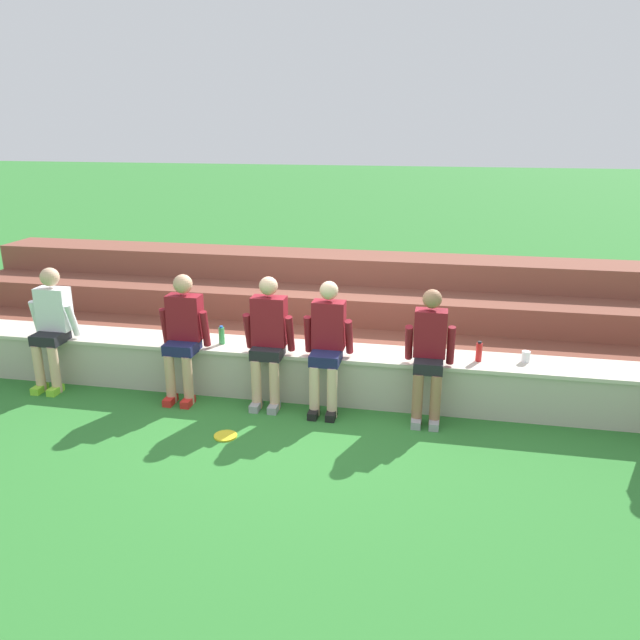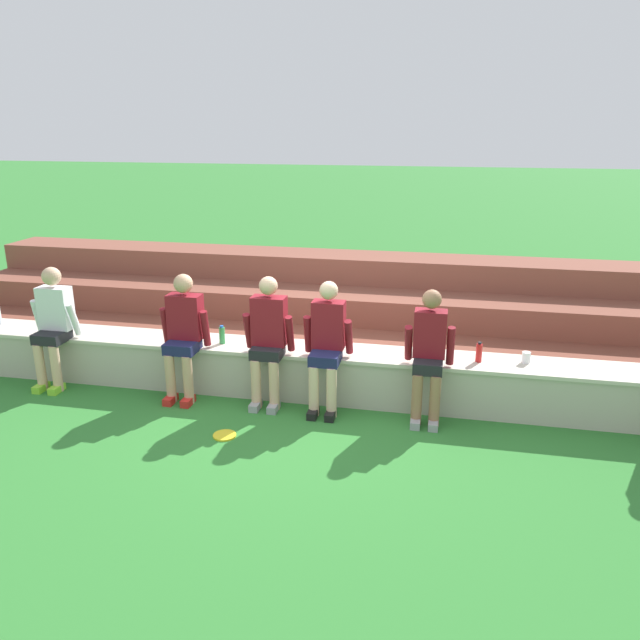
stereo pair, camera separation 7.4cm
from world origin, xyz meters
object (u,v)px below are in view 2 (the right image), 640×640
(person_center, at_px, (268,337))
(water_bottle_mid_left, at_px, (222,335))
(person_far_right, at_px, (429,352))
(water_bottle_near_left, at_px, (479,353))
(frisbee, at_px, (225,435))
(plastic_cup_left_end, at_px, (526,357))
(person_left_of_center, at_px, (183,332))
(person_right_of_center, at_px, (327,343))
(person_far_left, at_px, (53,323))

(person_center, relative_size, water_bottle_mid_left, 6.65)
(person_far_right, distance_m, water_bottle_near_left, 0.60)
(water_bottle_mid_left, height_order, frisbee, water_bottle_mid_left)
(person_far_right, relative_size, frisbee, 5.96)
(water_bottle_near_left, height_order, plastic_cup_left_end, water_bottle_near_left)
(person_left_of_center, height_order, person_right_of_center, person_left_of_center)
(person_right_of_center, relative_size, water_bottle_near_left, 6.33)
(person_far_left, distance_m, plastic_cup_left_end, 5.35)
(person_left_of_center, height_order, water_bottle_near_left, person_left_of_center)
(person_left_of_center, xyz_separation_m, person_right_of_center, (1.63, 0.01, -0.01))
(person_center, bearing_deg, person_far_left, -179.85)
(person_right_of_center, distance_m, water_bottle_near_left, 1.62)
(person_far_right, height_order, water_bottle_near_left, person_far_right)
(person_left_of_center, xyz_separation_m, person_center, (0.98, 0.01, 0.01))
(person_left_of_center, xyz_separation_m, frisbee, (0.76, -0.85, -0.76))
(person_far_right, bearing_deg, person_right_of_center, 178.60)
(water_bottle_near_left, bearing_deg, person_far_left, -176.65)
(person_far_right, xyz_separation_m, plastic_cup_left_end, (1.01, 0.37, -0.12))
(person_right_of_center, height_order, plastic_cup_left_end, person_right_of_center)
(person_far_left, height_order, person_left_of_center, person_far_left)
(person_far_left, height_order, plastic_cup_left_end, person_far_left)
(person_left_of_center, height_order, person_far_right, person_left_of_center)
(person_far_left, height_order, frisbee, person_far_left)
(person_left_of_center, bearing_deg, plastic_cup_left_end, 5.53)
(water_bottle_near_left, bearing_deg, person_right_of_center, -170.36)
(person_far_left, height_order, water_bottle_near_left, person_far_left)
(person_right_of_center, relative_size, frisbee, 6.05)
(person_right_of_center, relative_size, water_bottle_mid_left, 6.52)
(frisbee, bearing_deg, person_far_left, 160.39)
(person_left_of_center, bearing_deg, water_bottle_near_left, 5.06)
(person_center, xyz_separation_m, person_far_right, (1.72, -0.02, -0.04))
(water_bottle_mid_left, bearing_deg, person_left_of_center, -142.20)
(person_left_of_center, xyz_separation_m, water_bottle_near_left, (3.22, 0.29, -0.10))
(water_bottle_mid_left, height_order, plastic_cup_left_end, water_bottle_mid_left)
(person_far_left, relative_size, person_left_of_center, 1.00)
(person_far_right, relative_size, plastic_cup_left_end, 11.59)
(person_far_right, distance_m, water_bottle_mid_left, 2.37)
(plastic_cup_left_end, height_order, frisbee, plastic_cup_left_end)
(person_right_of_center, height_order, person_far_right, person_right_of_center)
(person_left_of_center, bearing_deg, person_far_right, -0.25)
(water_bottle_mid_left, height_order, water_bottle_near_left, water_bottle_near_left)
(plastic_cup_left_end, bearing_deg, person_far_right, -159.80)
(person_far_right, distance_m, frisbee, 2.24)
(person_right_of_center, bearing_deg, person_far_right, -1.40)
(person_far_right, bearing_deg, water_bottle_mid_left, 173.18)
(person_left_of_center, height_order, water_bottle_mid_left, person_left_of_center)
(water_bottle_mid_left, distance_m, water_bottle_near_left, 2.87)
(person_center, bearing_deg, person_right_of_center, 0.54)
(person_far_left, distance_m, person_far_right, 4.33)
(plastic_cup_left_end, bearing_deg, person_right_of_center, -170.62)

